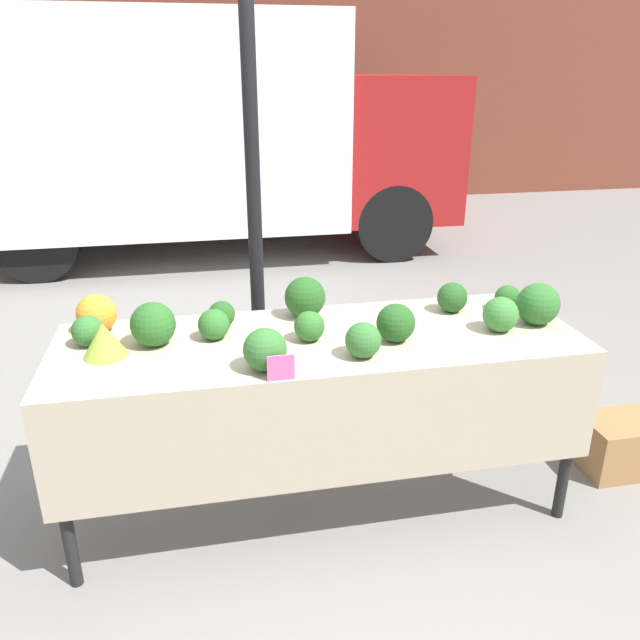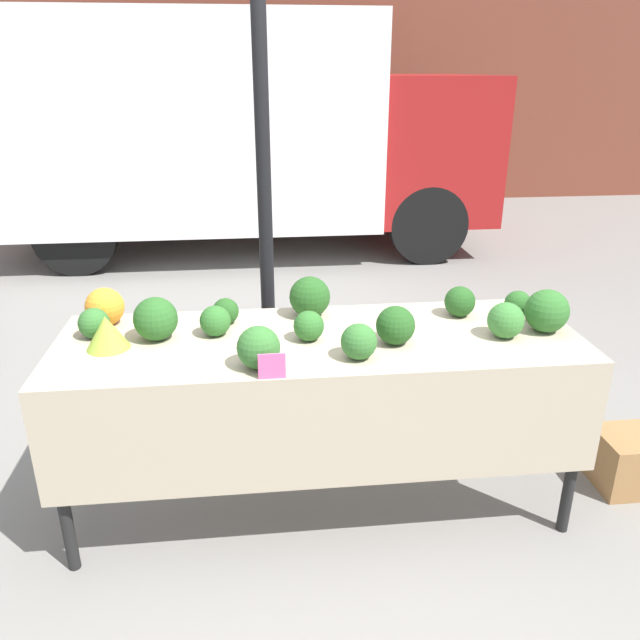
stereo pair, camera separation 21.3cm
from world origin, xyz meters
name	(u,v)px [view 2 (the right image)]	position (x,y,z in m)	size (l,w,h in m)	color
ground_plane	(320,501)	(0.00, 0.00, 0.00)	(40.00, 40.00, 0.00)	gray
building_facade	(263,19)	(0.00, 7.45, 2.57)	(16.00, 0.60, 5.13)	brown
tent_pole	(264,197)	(-0.20, 0.60, 1.34)	(0.07, 0.07, 2.69)	black
parked_truck	(230,127)	(-0.47, 4.76, 1.32)	(5.20, 2.30, 2.43)	white
market_table	(322,367)	(0.00, -0.07, 0.74)	(2.23, 0.74, 0.85)	tan
orange_cauliflower	(105,307)	(-0.93, 0.25, 0.94)	(0.17, 0.17, 0.17)	orange
romanesco_head	(107,332)	(-0.87, -0.01, 0.92)	(0.18, 0.18, 0.14)	#93B238
broccoli_head_0	(309,326)	(-0.05, -0.02, 0.92)	(0.13, 0.13, 0.13)	#2D6628
broccoli_head_1	(259,347)	(-0.26, -0.26, 0.94)	(0.17, 0.17, 0.17)	#336B2D
broccoli_head_2	(156,319)	(-0.69, 0.06, 0.95)	(0.18, 0.18, 0.18)	#285B23
broccoli_head_3	(359,342)	(0.13, -0.22, 0.93)	(0.14, 0.14, 0.14)	#336B2D
broccoli_head_4	(310,297)	(-0.02, 0.25, 0.95)	(0.19, 0.19, 0.19)	#23511E
broccoli_head_5	(226,311)	(-0.40, 0.20, 0.91)	(0.12, 0.12, 0.12)	#23511E
broccoli_head_6	(94,323)	(-0.95, 0.10, 0.92)	(0.13, 0.13, 0.13)	#336B2D
broccoli_head_7	(506,320)	(0.78, -0.08, 0.93)	(0.15, 0.15, 0.15)	#387533
broccoli_head_8	(460,302)	(0.67, 0.18, 0.92)	(0.14, 0.14, 0.14)	#23511E
broccoli_head_9	(215,321)	(-0.44, 0.07, 0.92)	(0.13, 0.13, 0.13)	#2D6628
broccoli_head_10	(395,325)	(0.30, -0.10, 0.94)	(0.16, 0.16, 0.16)	#23511E
broccoli_head_11	(547,311)	(0.98, -0.04, 0.95)	(0.19, 0.19, 0.19)	#2D6628
broccoli_head_12	(518,304)	(0.93, 0.14, 0.92)	(0.12, 0.12, 0.12)	#285B23
price_sign	(272,366)	(-0.22, -0.36, 0.90)	(0.10, 0.01, 0.10)	#F45B9E
produce_crate	(637,460)	(1.56, -0.03, 0.14)	(0.40, 0.29, 0.28)	#9E7042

